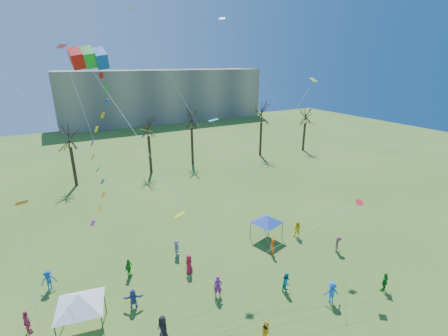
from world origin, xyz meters
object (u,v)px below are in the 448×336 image
distant_building (164,96)px  canopy_tent_white (79,300)px  big_box_kite (105,152)px  canopy_tent_blue (267,219)px

distant_building → canopy_tent_white: bearing=-113.0°
distant_building → big_box_kite: bearing=-110.8°
distant_building → canopy_tent_blue: 72.39m
distant_building → canopy_tent_white: distant_building is taller
distant_building → canopy_tent_white: (-31.64, -74.38, -4.87)m
canopy_tent_white → distant_building: bearing=67.0°
big_box_kite → canopy_tent_white: big_box_kite is taller
big_box_kite → canopy_tent_white: size_ratio=4.57×
canopy_tent_white → canopy_tent_blue: canopy_tent_white is taller
big_box_kite → distant_building: bearing=69.2°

